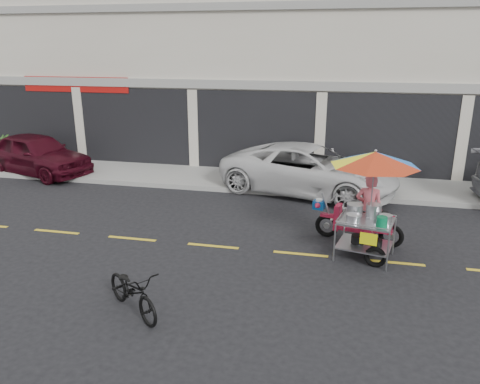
% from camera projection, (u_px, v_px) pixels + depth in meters
% --- Properties ---
extents(ground, '(90.00, 90.00, 0.00)m').
position_uv_depth(ground, '(301.00, 254.00, 10.30)').
color(ground, black).
extents(sidewalk, '(45.00, 3.00, 0.15)m').
position_uv_depth(sidewalk, '(316.00, 182.00, 15.39)').
color(sidewalk, gray).
rests_on(sidewalk, ground).
extents(shophouse_block, '(36.00, 8.11, 10.40)m').
position_uv_depth(shophouse_block, '(402.00, 49.00, 18.30)').
color(shophouse_block, beige).
rests_on(shophouse_block, ground).
extents(centerline, '(42.00, 0.10, 0.01)m').
position_uv_depth(centerline, '(301.00, 254.00, 10.29)').
color(centerline, gold).
rests_on(centerline, ground).
extents(maroon_sedan, '(4.59, 2.90, 1.46)m').
position_uv_depth(maroon_sedan, '(37.00, 154.00, 16.44)').
color(maroon_sedan, '#380713').
rests_on(maroon_sedan, ground).
extents(white_pickup, '(5.81, 3.76, 1.49)m').
position_uv_depth(white_pickup, '(309.00, 170.00, 14.34)').
color(white_pickup, silver).
rests_on(white_pickup, ground).
extents(plant_short, '(0.77, 0.77, 1.06)m').
position_uv_depth(plant_short, '(4.00, 149.00, 17.46)').
color(plant_short, '#2A4F1D').
rests_on(plant_short, sidewalk).
extents(near_bicycle, '(1.59, 1.40, 0.83)m').
position_uv_depth(near_bicycle, '(133.00, 291.00, 7.93)').
color(near_bicycle, black).
rests_on(near_bicycle, ground).
extents(food_vendor_rig, '(2.36, 2.25, 2.39)m').
position_uv_depth(food_vendor_rig, '(370.00, 187.00, 9.98)').
color(food_vendor_rig, black).
rests_on(food_vendor_rig, ground).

